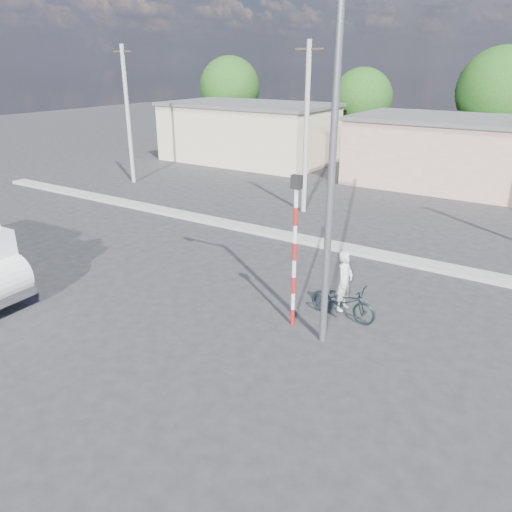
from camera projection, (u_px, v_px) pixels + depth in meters
The scene contains 9 objects.
ground_plane at pixel (174, 317), 14.83m from camera, with size 120.00×120.00×0.00m, color #28282A.
median at pixel (301, 239), 21.05m from camera, with size 40.00×0.80×0.16m, color #99968E.
bicycle at pixel (343, 301), 14.57m from camera, with size 0.72×2.06×1.08m, color black.
cyclist at pixel (344, 290), 14.44m from camera, with size 0.65×0.43×1.78m, color silver.
traffic_pole at pixel (295, 240), 13.44m from camera, with size 0.28×0.18×4.36m.
streetlight at pixel (326, 157), 11.86m from camera, with size 2.34×0.22×9.00m.
building_row at pixel (425, 147), 30.68m from camera, with size 37.80×7.30×4.44m.
tree_row at pixel (409, 94), 36.58m from camera, with size 34.13×7.32×8.10m.
utility_poles at pixel (417, 138), 21.08m from camera, with size 35.40×0.24×8.00m.
Camera 1 is at (9.21, -9.70, 7.09)m, focal length 35.00 mm.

